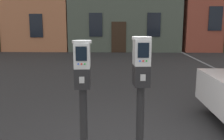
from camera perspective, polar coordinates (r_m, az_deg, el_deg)
name	(u,v)px	position (r m, az deg, el deg)	size (l,w,h in m)	color
parking_meter_near_kerb	(83,82)	(2.77, -6.84, -2.74)	(0.23, 0.26, 1.49)	black
parking_meter_twin_adjacent	(141,80)	(2.74, 6.77, -2.26)	(0.23, 0.26, 1.53)	black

